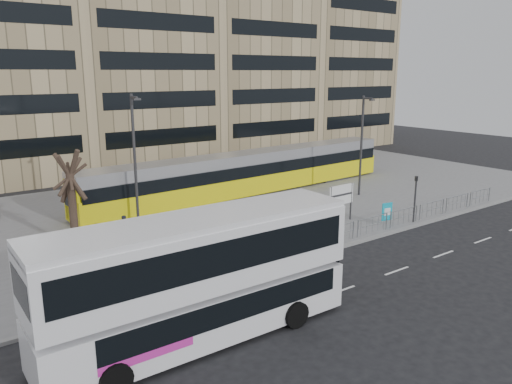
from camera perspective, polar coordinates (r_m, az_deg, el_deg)
ground at (r=27.61m, az=6.60°, el=-7.32°), size 120.00×120.00×0.00m
plaza at (r=36.82m, az=-6.15°, el=-1.84°), size 64.00×24.00×0.15m
kerb at (r=27.61m, az=6.54°, el=-7.14°), size 64.00×0.25×0.17m
building_row at (r=56.54m, az=-16.98°, el=16.13°), size 70.40×18.40×31.20m
pedestrian_barrier at (r=28.94m, az=8.90°, el=-4.34°), size 32.07×0.07×1.10m
road_markings at (r=25.77m, az=14.39°, el=-9.21°), size 62.00×0.12×0.01m
double_decker_bus at (r=18.53m, az=-6.47°, el=-9.41°), size 11.96×3.16×4.77m
tram at (r=40.43m, az=-0.81°, el=2.21°), size 28.90×4.25×3.39m
station_sign at (r=33.02m, az=9.70°, el=-0.51°), size 2.18×0.16×2.50m
ad_panel at (r=33.27m, az=14.74°, el=-2.22°), size 0.78×0.20×1.46m
pedestrian at (r=30.11m, az=-14.74°, el=-4.03°), size 0.46×0.62×1.56m
traffic_light_west at (r=23.07m, az=-12.98°, el=-6.21°), size 0.23×0.25×3.10m
traffic_light_east at (r=34.10m, az=17.76°, el=-0.11°), size 0.20×0.23×3.10m
lamp_post_west at (r=32.07m, az=-13.67°, el=4.04°), size 0.45×1.04×8.37m
lamp_post_east at (r=40.32m, az=12.03°, el=5.65°), size 0.45×1.04×7.88m
bare_tree at (r=28.70m, az=-20.75°, el=4.82°), size 4.82×4.82×7.92m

